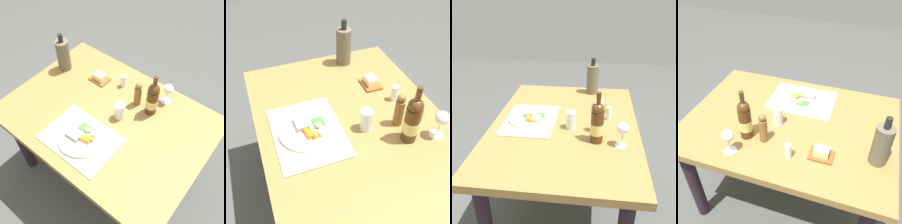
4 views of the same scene
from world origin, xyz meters
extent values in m
plane|color=#454745|center=(0.00, 0.00, 0.00)|extent=(8.00, 8.00, 0.00)
cube|color=olive|center=(0.00, 0.00, 0.71)|extent=(1.30, 0.94, 0.05)
cylinder|color=black|center=(-0.55, -0.37, 0.34)|extent=(0.08, 0.08, 0.68)
cylinder|color=black|center=(-0.55, 0.37, 0.34)|extent=(0.08, 0.08, 0.68)
cylinder|color=black|center=(0.55, 0.37, 0.34)|extent=(0.08, 0.08, 0.68)
cube|color=#A8A086|center=(-0.01, -0.23, 0.73)|extent=(0.44, 0.33, 0.01)
cylinder|color=white|center=(-0.01, -0.23, 0.75)|extent=(0.28, 0.28, 0.02)
cube|color=#A48C89|center=(-0.05, -0.25, 0.77)|extent=(0.10, 0.06, 0.03)
cylinder|color=orange|center=(0.03, -0.24, 0.77)|extent=(0.07, 0.04, 0.03)
cylinder|color=orange|center=(0.04, -0.22, 0.77)|extent=(0.06, 0.04, 0.03)
ellipsoid|color=#CDB186|center=(-0.01, -0.18, 0.77)|extent=(0.04, 0.03, 0.03)
ellipsoid|color=#C5BB76|center=(0.02, -0.17, 0.76)|extent=(0.03, 0.03, 0.02)
ellipsoid|color=#DCBD80|center=(0.04, -0.18, 0.77)|extent=(0.04, 0.03, 0.03)
cube|color=#428236|center=(-0.03, -0.17, 0.76)|extent=(0.07, 0.06, 0.01)
cube|color=silver|center=(-0.17, -0.25, 0.74)|extent=(0.04, 0.21, 0.00)
cube|color=silver|center=(0.16, -0.22, 0.74)|extent=(0.02, 0.19, 0.00)
cylinder|color=white|center=(-0.09, 0.28, 0.78)|extent=(0.04, 0.04, 0.09)
cylinder|color=#4B2C12|center=(0.20, 0.21, 0.83)|extent=(0.07, 0.07, 0.19)
sphere|color=#4B2C12|center=(0.20, 0.21, 0.94)|extent=(0.07, 0.07, 0.07)
cylinder|color=#4B2C12|center=(0.20, 0.21, 0.99)|extent=(0.03, 0.03, 0.09)
cylinder|color=#DECC6E|center=(0.20, 0.21, 0.82)|extent=(0.08, 0.08, 0.07)
cylinder|color=silver|center=(0.06, 0.04, 0.79)|extent=(0.06, 0.06, 0.12)
cylinder|color=silver|center=(0.06, 0.04, 0.77)|extent=(0.06, 0.06, 0.06)
cylinder|color=brown|center=(-0.54, 0.16, 0.85)|extent=(0.09, 0.09, 0.23)
cylinder|color=black|center=(-0.54, 0.16, 0.99)|extent=(0.03, 0.03, 0.06)
cube|color=brown|center=(-0.25, 0.22, 0.74)|extent=(0.13, 0.10, 0.01)
cube|color=#F4DB8C|center=(-0.25, 0.22, 0.77)|extent=(0.08, 0.06, 0.04)
cylinder|color=brown|center=(0.09, 0.21, 0.80)|extent=(0.05, 0.05, 0.15)
sphere|color=brown|center=(0.09, 0.21, 0.90)|extent=(0.04, 0.04, 0.04)
cylinder|color=white|center=(0.23, 0.35, 0.73)|extent=(0.07, 0.07, 0.00)
cylinder|color=white|center=(0.23, 0.35, 0.78)|extent=(0.01, 0.01, 0.08)
sphere|color=white|center=(0.23, 0.35, 0.85)|extent=(0.07, 0.07, 0.07)
camera|label=1|loc=(0.69, -0.80, 2.08)|focal=42.74mm
camera|label=2|loc=(0.91, -0.42, 1.71)|focal=44.15mm
camera|label=3|loc=(1.51, 0.18, 1.57)|focal=42.43mm
camera|label=4|loc=(-0.40, 1.16, 1.77)|focal=41.24mm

